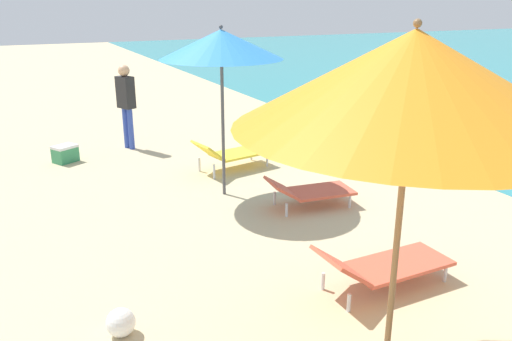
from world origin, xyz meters
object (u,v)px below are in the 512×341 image
at_px(lounger_second_shoreside, 382,265).
at_px(cooler_box, 65,154).
at_px(umbrella_second, 412,80).
at_px(lounger_farthest_inland, 309,191).
at_px(lounger_farthest_shoreside, 231,153).
at_px(umbrella_farthest, 221,45).
at_px(beach_ball, 121,322).
at_px(person_walking_near, 126,98).

relative_size(lounger_second_shoreside, cooler_box, 3.02).
distance_m(umbrella_second, cooler_box, 7.86).
bearing_deg(lounger_farthest_inland, lounger_farthest_shoreside, 105.60).
height_order(umbrella_second, cooler_box, umbrella_second).
height_order(umbrella_farthest, lounger_farthest_inland, umbrella_farthest).
bearing_deg(lounger_farthest_shoreside, umbrella_farthest, -129.28).
relative_size(umbrella_second, cooler_box, 5.47).
bearing_deg(lounger_second_shoreside, lounger_farthest_inland, 77.21).
bearing_deg(lounger_farthest_inland, lounger_second_shoreside, -95.45).
height_order(umbrella_farthest, lounger_farthest_shoreside, umbrella_farthest).
xyz_separation_m(lounger_farthest_inland, beach_ball, (-3.18, -1.93, -0.12)).
xyz_separation_m(umbrella_second, beach_ball, (-1.84, 1.48, -2.30)).
relative_size(lounger_second_shoreside, lounger_farthest_shoreside, 1.05).
xyz_separation_m(umbrella_farthest, lounger_farthest_inland, (0.94, -1.04, -2.07)).
bearing_deg(lounger_farthest_shoreside, person_walking_near, 110.51).
relative_size(lounger_second_shoreside, beach_ball, 5.78).
xyz_separation_m(umbrella_farthest, beach_ball, (-2.24, -2.96, -2.19)).
height_order(lounger_farthest_inland, cooler_box, lounger_farthest_inland).
relative_size(umbrella_second, lounger_farthest_shoreside, 1.91).
bearing_deg(person_walking_near, beach_ball, -126.79).
distance_m(lounger_second_shoreside, umbrella_farthest, 3.93).
xyz_separation_m(umbrella_farthest, person_walking_near, (-0.76, 3.32, -1.28)).
relative_size(lounger_farthest_shoreside, lounger_farthest_inland, 1.11).
height_order(lounger_farthest_shoreside, beach_ball, lounger_farthest_shoreside).
distance_m(umbrella_second, lounger_farthest_shoreside, 6.02).
bearing_deg(cooler_box, umbrella_farthest, -54.40).
xyz_separation_m(lounger_second_shoreside, lounger_farthest_inland, (0.48, 2.28, -0.01)).
distance_m(lounger_farthest_shoreside, cooler_box, 3.21).
xyz_separation_m(lounger_farthest_shoreside, person_walking_near, (-1.35, 2.22, 0.73)).
relative_size(umbrella_second, person_walking_near, 1.65).
distance_m(umbrella_farthest, beach_ball, 4.31).
bearing_deg(umbrella_farthest, beach_ball, -127.09).
relative_size(umbrella_second, lounger_second_shoreside, 1.81).
height_order(umbrella_second, person_walking_near, umbrella_second).
bearing_deg(umbrella_second, lounger_farthest_shoreside, 79.81).
distance_m(lounger_second_shoreside, cooler_box, 6.70).
height_order(lounger_farthest_shoreside, lounger_farthest_inland, lounger_farthest_shoreside).
bearing_deg(cooler_box, umbrella_second, -77.19).
bearing_deg(lounger_farthest_inland, umbrella_farthest, 138.60).
distance_m(person_walking_near, beach_ball, 6.52).
distance_m(lounger_second_shoreside, lounger_farthest_shoreside, 4.42).
bearing_deg(beach_ball, lounger_farthest_inland, 31.22).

